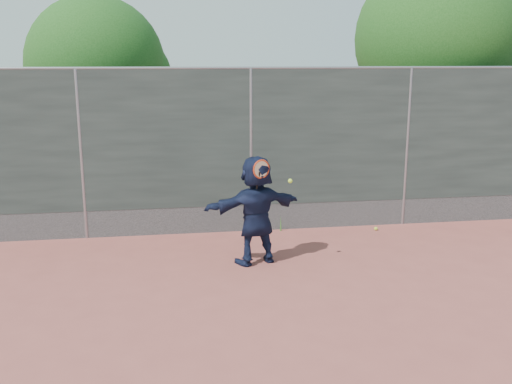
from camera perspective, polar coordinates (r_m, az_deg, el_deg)
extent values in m
plane|color=#9E4C42|center=(7.54, 3.38, -11.56)|extent=(80.00, 80.00, 0.00)
imported|color=#131B36|center=(8.87, 0.00, -1.80)|extent=(1.67, 0.94, 1.72)
sphere|color=#BDE533|center=(11.00, 11.90, -3.60)|extent=(0.07, 0.07, 0.07)
cube|color=#38423D|center=(10.39, -0.52, 5.40)|extent=(20.00, 0.04, 2.50)
cube|color=slate|center=(10.70, -0.50, -2.58)|extent=(20.00, 0.03, 0.50)
cylinder|color=gray|center=(10.30, -0.53, 12.31)|extent=(20.00, 0.05, 0.05)
cylinder|color=gray|center=(10.44, -17.07, 3.47)|extent=(0.06, 0.06, 3.00)
cylinder|color=gray|center=(10.43, -0.52, 4.04)|extent=(0.06, 0.06, 3.00)
cylinder|color=gray|center=(11.25, 14.83, 4.27)|extent=(0.06, 0.06, 3.00)
torus|color=red|center=(8.54, 0.54, 2.30)|extent=(0.28, 0.14, 0.29)
cylinder|color=beige|center=(8.54, 0.54, 2.30)|extent=(0.23, 0.11, 0.25)
cylinder|color=black|center=(8.59, 0.18, 1.01)|extent=(0.08, 0.13, 0.33)
sphere|color=#BDE533|center=(8.59, 3.44, 1.11)|extent=(0.07, 0.07, 0.07)
cylinder|color=#382314|center=(13.88, 16.91, 4.92)|extent=(0.28, 0.28, 2.60)
sphere|color=#23561C|center=(13.76, 17.56, 14.39)|extent=(3.60, 3.60, 3.60)
sphere|color=#23561C|center=(14.26, 19.77, 12.72)|extent=(2.52, 2.52, 2.52)
cylinder|color=#382314|center=(13.44, -15.19, 3.91)|extent=(0.28, 0.28, 2.20)
sphere|color=#23561C|center=(13.28, -15.69, 12.13)|extent=(3.00, 3.00, 3.00)
sphere|color=#23561C|center=(13.43, -12.93, 11.01)|extent=(2.10, 2.10, 2.10)
cone|color=#387226|center=(10.66, 0.92, -3.32)|extent=(0.03, 0.03, 0.26)
cone|color=#387226|center=(10.72, 2.49, -3.12)|extent=(0.03, 0.03, 0.30)
cone|color=#387226|center=(10.59, -0.93, -3.54)|extent=(0.03, 0.03, 0.22)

